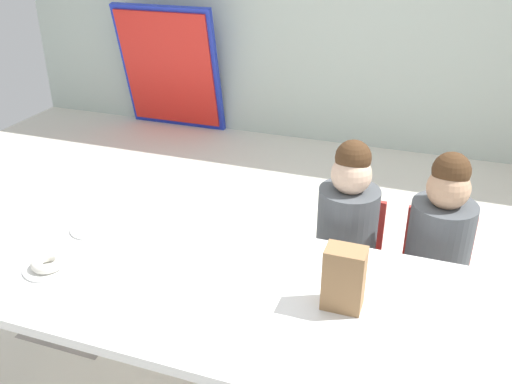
% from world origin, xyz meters
% --- Properties ---
extents(ground_plane, '(6.26, 4.53, 0.02)m').
position_xyz_m(ground_plane, '(0.02, -0.00, -0.01)').
color(ground_plane, silver).
extents(craft_table, '(2.18, 0.82, 0.58)m').
position_xyz_m(craft_table, '(-0.01, -0.70, 0.54)').
color(craft_table, white).
rests_on(craft_table, ground_plane).
extents(seated_child_near_camera, '(0.32, 0.31, 0.92)m').
position_xyz_m(seated_child_near_camera, '(0.27, -0.06, 0.55)').
color(seated_child_near_camera, red).
rests_on(seated_child_near_camera, ground_plane).
extents(seated_child_middle_seat, '(0.34, 0.34, 0.92)m').
position_xyz_m(seated_child_middle_seat, '(0.65, -0.06, 0.55)').
color(seated_child_middle_seat, red).
rests_on(seated_child_middle_seat, ground_plane).
extents(folded_activity_table, '(0.90, 0.29, 1.09)m').
position_xyz_m(folded_activity_table, '(-1.70, 2.07, 0.54)').
color(folded_activity_table, '#1E33BF').
rests_on(folded_activity_table, ground_plane).
extents(paper_bag_brown, '(0.13, 0.09, 0.22)m').
position_xyz_m(paper_bag_brown, '(0.37, -0.68, 0.69)').
color(paper_bag_brown, '#9E754C').
rests_on(paper_bag_brown, craft_table).
extents(paper_plate_near_edge, '(0.18, 0.18, 0.01)m').
position_xyz_m(paper_plate_near_edge, '(-0.68, -0.83, 0.59)').
color(paper_plate_near_edge, white).
rests_on(paper_plate_near_edge, craft_table).
extents(paper_plate_center_table, '(0.18, 0.18, 0.01)m').
position_xyz_m(paper_plate_center_table, '(-0.70, -0.53, 0.59)').
color(paper_plate_center_table, white).
rests_on(paper_plate_center_table, craft_table).
extents(donut_powdered_on_plate, '(0.12, 0.12, 0.04)m').
position_xyz_m(donut_powdered_on_plate, '(-0.68, -0.83, 0.61)').
color(donut_powdered_on_plate, white).
rests_on(donut_powdered_on_plate, craft_table).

